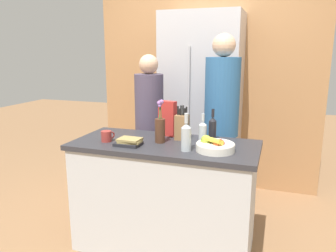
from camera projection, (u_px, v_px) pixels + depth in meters
ground_plane at (165, 244)px, 2.83m from camera, size 14.00×14.00×0.00m
kitchen_island at (165, 195)px, 2.73m from camera, size 1.49×0.67×0.92m
back_wall_wood at (207, 79)px, 3.97m from camera, size 2.69×0.12×2.60m
refrigerator at (201, 107)px, 3.70m from camera, size 0.85×0.63×2.04m
fruit_bowl at (215, 146)px, 2.41m from camera, size 0.28×0.28×0.10m
knife_block at (182, 127)px, 2.70m from camera, size 0.11×0.09×0.29m
flower_vase at (160, 128)px, 2.61m from camera, size 0.08×0.08×0.35m
cereal_box at (167, 118)px, 2.83m from camera, size 0.17×0.10×0.30m
coffee_mug at (107, 136)px, 2.66m from camera, size 0.09×0.11×0.09m
book_stack at (129, 142)px, 2.55m from camera, size 0.20×0.16×0.06m
bottle_oil at (203, 132)px, 2.60m from camera, size 0.06×0.06×0.24m
bottle_vinegar at (186, 136)px, 2.39m from camera, size 0.07×0.07×0.28m
bottle_wine at (212, 128)px, 2.68m from camera, size 0.06×0.06×0.26m
person_at_sink at (149, 125)px, 3.27m from camera, size 0.28×0.28×1.61m
person_in_blue at (221, 119)px, 3.05m from camera, size 0.32×0.32×1.79m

